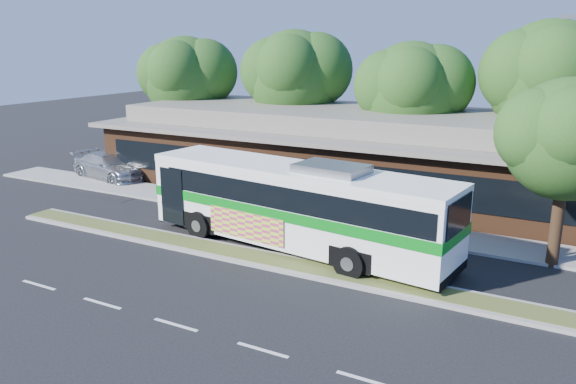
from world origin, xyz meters
name	(u,v)px	position (x,y,z in m)	size (l,w,h in m)	color
ground	(262,268)	(0.00, 0.00, 0.00)	(120.00, 120.00, 0.00)	black
median_strip	(270,260)	(0.00, 0.60, 0.07)	(26.00, 1.10, 0.15)	#4F5825
sidewalk	(331,220)	(0.00, 6.40, 0.06)	(44.00, 2.60, 0.12)	gray
parking_lot	(108,168)	(-18.00, 10.00, 0.01)	(14.00, 12.00, 0.01)	black
plaza_building	(380,153)	(0.00, 12.99, 2.13)	(33.20, 11.20, 4.45)	#502D19
lamp_post	(570,134)	(9.56, 6.00, 4.90)	(0.93, 0.18, 9.07)	slate
tree_bg_a	(192,77)	(-14.58, 15.14, 5.87)	(6.47, 5.80, 8.63)	black
tree_bg_b	(301,75)	(-6.57, 16.14, 6.14)	(6.69, 6.00, 9.00)	black
tree_bg_c	(419,89)	(1.40, 15.13, 5.59)	(6.24, 5.60, 8.26)	black
tree_bg_d	(559,77)	(8.45, 16.15, 6.42)	(6.91, 6.20, 9.37)	black
transit_bus	(297,200)	(0.23, 2.39, 2.06)	(13.44, 4.49, 3.71)	white
sedan	(109,166)	(-15.56, 7.80, 0.79)	(2.22, 5.46, 1.58)	#A4A6AB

